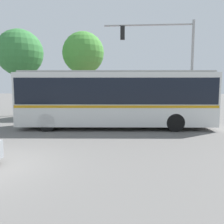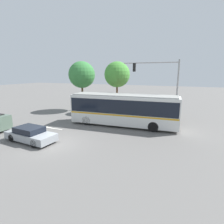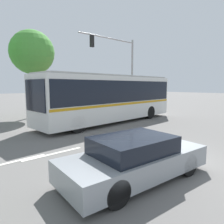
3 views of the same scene
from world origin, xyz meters
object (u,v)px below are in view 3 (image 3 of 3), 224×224
sedan_foreground (135,158)px  traffic_light_pole (121,63)px  city_bus (111,96)px  street_tree_centre (32,53)px

sedan_foreground → traffic_light_pole: size_ratio=0.65×
city_bus → street_tree_centre: (-3.13, 6.18, 3.40)m
traffic_light_pole → street_tree_centre: street_tree_centre is taller
city_bus → traffic_light_pole: traffic_light_pole is taller
city_bus → sedan_foreground: (-5.55, -7.25, -1.30)m
sedan_foreground → street_tree_centre: (2.43, 13.43, 4.70)m
traffic_light_pole → street_tree_centre: 7.61m
street_tree_centre → traffic_light_pole: bearing=-27.8°
sedan_foreground → street_tree_centre: street_tree_centre is taller
city_bus → traffic_light_pole: (3.58, 2.64, 2.73)m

